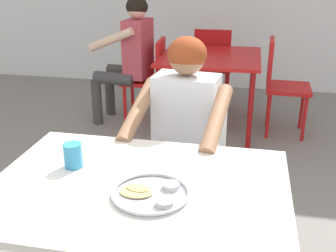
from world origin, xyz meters
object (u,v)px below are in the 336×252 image
Objects in this scene: thali_tray at (151,193)px; drinking_cup at (73,155)px; table_foreground at (139,202)px; patron_background at (130,51)px; chair_foreground at (190,154)px; chair_red_right at (280,80)px; diner_foreground at (181,131)px; table_background_red at (210,63)px; chair_red_far at (213,63)px; chair_red_left at (150,75)px.

drinking_cup is at bearing 156.91° from thali_tray.
patron_background is (-0.76, 2.46, 0.07)m from table_foreground.
chair_red_right is at bearing 69.45° from chair_foreground.
table_foreground is 0.96× the size of diner_foreground.
chair_foreground reaches higher than table_foreground.
drinking_cup is 0.68m from diner_foreground.
table_background_red is 0.77× the size of patron_background.
chair_red_right is 1.01× the size of chair_red_far.
table_background_red is 0.66m from chair_red_right.
thali_tray is 0.33× the size of chair_red_far.
chair_red_left is (-0.57, 2.51, -0.18)m from table_foreground.
chair_red_right is at bearing -41.75° from chair_red_far.
table_background_red is (0.03, 2.45, -0.02)m from table_foreground.
patron_background reaches higher than table_background_red.
drinking_cup reaches higher than table_foreground.
patron_background reaches higher than drinking_cup.
table_foreground is 0.13m from thali_tray.
drinking_cup is at bearing -95.57° from chair_red_far.
chair_red_far is 0.71× the size of patron_background.
chair_red_right is (1.25, -0.04, 0.02)m from chair_red_left.
chair_foreground is (0.38, 0.78, -0.33)m from drinking_cup.
table_background_red is at bearing 89.41° from table_foreground.
drinking_cup is 0.09× the size of diner_foreground.
table_background_red is at bearing 82.10° from drinking_cup.
drinking_cup is 3.02m from chair_red_far.
thali_tray is 0.30× the size of table_background_red.
chair_red_left is 0.95× the size of chair_red_far.
patron_background reaches higher than chair_red_far.
table_foreground is 10.98× the size of drinking_cup.
drinking_cup is (-0.37, 0.16, 0.04)m from thali_tray.
diner_foreground is 1.35× the size of chair_red_far.
drinking_cup is 2.39m from table_background_red.
diner_foreground is at bearing -95.08° from chair_foreground.
drinking_cup reaches higher than chair_red_left.
diner_foreground is (0.36, 0.57, -0.10)m from drinking_cup.
chair_red_far is at bearing 39.58° from patron_background.
patron_background reaches higher than table_foreground.
table_foreground is at bearing 135.15° from thali_tray.
table_background_red is 0.62m from chair_red_left.
chair_foreground is at bearing 64.23° from drinking_cup.
drinking_cup is 0.12× the size of chair_red_far.
diner_foreground reaches higher than thali_tray.
chair_red_right is (0.62, 1.81, -0.19)m from diner_foreground.
chair_foreground is at bearing 84.92° from diner_foreground.
chair_foreground is 1.81m from patron_background.
chair_red_left reaches higher than chair_foreground.
chair_red_right reaches higher than chair_foreground.
table_background_red is 1.07× the size of chair_red_right.
chair_red_right is at bearing 67.68° from drinking_cup.
chair_red_far is at bearing 84.43° from drinking_cup.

